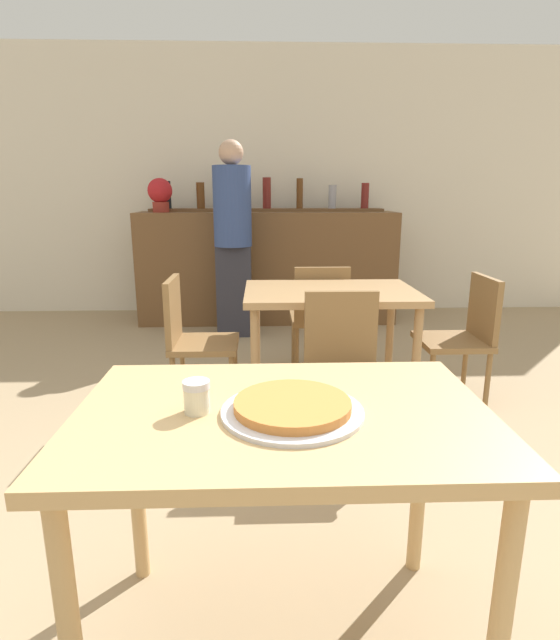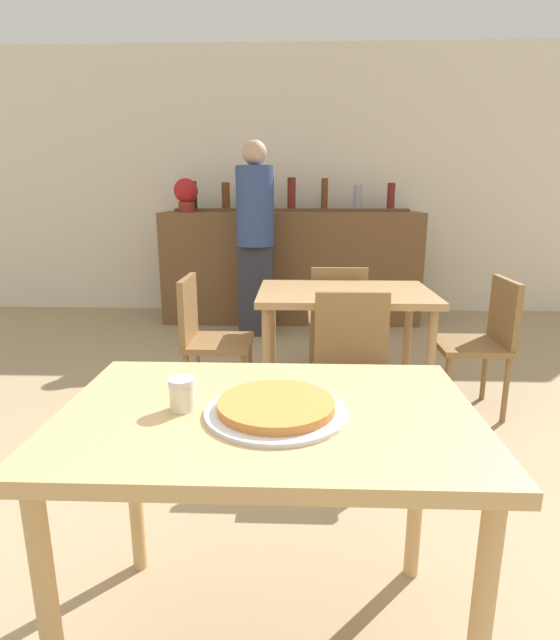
{
  "view_description": "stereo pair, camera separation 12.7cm",
  "coord_description": "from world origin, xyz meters",
  "px_view_note": "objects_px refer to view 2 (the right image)",
  "views": [
    {
      "loc": [
        -0.05,
        -1.21,
        1.31
      ],
      "look_at": [
        0.01,
        0.55,
        0.86
      ],
      "focal_mm": 28.0,
      "sensor_mm": 36.0,
      "label": 1
    },
    {
      "loc": [
        0.08,
        -1.21,
        1.31
      ],
      "look_at": [
        0.01,
        0.55,
        0.86
      ],
      "focal_mm": 28.0,
      "sensor_mm": 36.0,
      "label": 2
    }
  ],
  "objects_px": {
    "chair_far_side_front": "(353,364)",
    "potted_plant": "(186,193)",
    "chair_far_side_right": "(484,336)",
    "person_standing": "(255,233)",
    "cheese_shaker": "(182,394)",
    "pizza_tray": "(276,408)",
    "chair_far_side_left": "(206,333)",
    "chair_far_side_back": "(337,314)"
  },
  "relations": [
    {
      "from": "pizza_tray",
      "to": "person_standing",
      "type": "distance_m",
      "value": 3.4
    },
    {
      "from": "chair_far_side_right",
      "to": "potted_plant",
      "type": "height_order",
      "value": "potted_plant"
    },
    {
      "from": "chair_far_side_back",
      "to": "chair_far_side_left",
      "type": "distance_m",
      "value": 0.99
    },
    {
      "from": "chair_far_side_front",
      "to": "pizza_tray",
      "type": "xyz_separation_m",
      "value": [
        -0.33,
        -1.21,
        0.3
      ]
    },
    {
      "from": "chair_far_side_right",
      "to": "person_standing",
      "type": "xyz_separation_m",
      "value": [
        -1.51,
        1.65,
        0.48
      ]
    },
    {
      "from": "chair_far_side_front",
      "to": "chair_far_side_left",
      "type": "relative_size",
      "value": 1.0
    },
    {
      "from": "chair_far_side_right",
      "to": "pizza_tray",
      "type": "height_order",
      "value": "chair_far_side_right"
    },
    {
      "from": "chair_far_side_right",
      "to": "pizza_tray",
      "type": "distance_m",
      "value": 2.11
    },
    {
      "from": "chair_far_side_right",
      "to": "potted_plant",
      "type": "relative_size",
      "value": 2.51
    },
    {
      "from": "chair_far_side_back",
      "to": "chair_far_side_right",
      "type": "bearing_deg",
      "value": 147.77
    },
    {
      "from": "chair_far_side_right",
      "to": "potted_plant",
      "type": "distance_m",
      "value": 3.23
    },
    {
      "from": "cheese_shaker",
      "to": "person_standing",
      "type": "xyz_separation_m",
      "value": [
        -0.09,
        3.36,
        0.15
      ]
    },
    {
      "from": "potted_plant",
      "to": "chair_far_side_front",
      "type": "bearing_deg",
      "value": -62.56
    },
    {
      "from": "chair_far_side_right",
      "to": "cheese_shaker",
      "type": "distance_m",
      "value": 2.25
    },
    {
      "from": "chair_far_side_right",
      "to": "person_standing",
      "type": "height_order",
      "value": "person_standing"
    },
    {
      "from": "chair_far_side_back",
      "to": "cheese_shaker",
      "type": "xyz_separation_m",
      "value": [
        -0.58,
        -2.24,
        0.33
      ]
    },
    {
      "from": "chair_far_side_front",
      "to": "potted_plant",
      "type": "height_order",
      "value": "potted_plant"
    },
    {
      "from": "chair_far_side_left",
      "to": "potted_plant",
      "type": "relative_size",
      "value": 2.51
    },
    {
      "from": "chair_far_side_front",
      "to": "pizza_tray",
      "type": "relative_size",
      "value": 2.24
    },
    {
      "from": "chair_far_side_right",
      "to": "chair_far_side_front",
      "type": "bearing_deg",
      "value": -57.77
    },
    {
      "from": "chair_far_side_back",
      "to": "person_standing",
      "type": "distance_m",
      "value": 1.39
    },
    {
      "from": "chair_far_side_left",
      "to": "chair_far_side_back",
      "type": "bearing_deg",
      "value": -57.77
    },
    {
      "from": "chair_far_side_right",
      "to": "cheese_shaker",
      "type": "height_order",
      "value": "cheese_shaker"
    },
    {
      "from": "chair_far_side_back",
      "to": "pizza_tray",
      "type": "distance_m",
      "value": 2.3
    },
    {
      "from": "chair_far_side_back",
      "to": "chair_far_side_left",
      "type": "height_order",
      "value": "same"
    },
    {
      "from": "pizza_tray",
      "to": "potted_plant",
      "type": "bearing_deg",
      "value": 105.33
    },
    {
      "from": "chair_far_side_front",
      "to": "chair_far_side_left",
      "type": "height_order",
      "value": "same"
    },
    {
      "from": "chair_far_side_back",
      "to": "person_standing",
      "type": "height_order",
      "value": "person_standing"
    },
    {
      "from": "chair_far_side_back",
      "to": "chair_far_side_right",
      "type": "height_order",
      "value": "same"
    },
    {
      "from": "chair_far_side_right",
      "to": "potted_plant",
      "type": "bearing_deg",
      "value": -134.19
    },
    {
      "from": "person_standing",
      "to": "chair_far_side_right",
      "type": "bearing_deg",
      "value": -47.59
    },
    {
      "from": "chair_far_side_right",
      "to": "person_standing",
      "type": "bearing_deg",
      "value": -137.59
    },
    {
      "from": "chair_far_side_right",
      "to": "chair_far_side_back",
      "type": "bearing_deg",
      "value": -122.23
    },
    {
      "from": "chair_far_side_left",
      "to": "person_standing",
      "type": "relative_size",
      "value": 0.47
    },
    {
      "from": "pizza_tray",
      "to": "potted_plant",
      "type": "xyz_separation_m",
      "value": [
        -1.07,
        3.91,
        0.53
      ]
    },
    {
      "from": "chair_far_side_front",
      "to": "cheese_shaker",
      "type": "relative_size",
      "value": 9.57
    },
    {
      "from": "chair_far_side_front",
      "to": "chair_far_side_back",
      "type": "height_order",
      "value": "same"
    },
    {
      "from": "chair_far_side_front",
      "to": "person_standing",
      "type": "bearing_deg",
      "value": 107.11
    },
    {
      "from": "pizza_tray",
      "to": "cheese_shaker",
      "type": "relative_size",
      "value": 4.28
    },
    {
      "from": "chair_far_side_back",
      "to": "potted_plant",
      "type": "relative_size",
      "value": 2.51
    },
    {
      "from": "chair_far_side_right",
      "to": "potted_plant",
      "type": "xyz_separation_m",
      "value": [
        -2.24,
        2.18,
        0.83
      ]
    },
    {
      "from": "cheese_shaker",
      "to": "person_standing",
      "type": "height_order",
      "value": "person_standing"
    }
  ]
}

